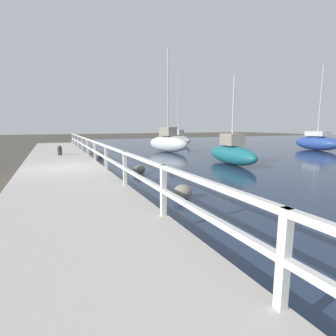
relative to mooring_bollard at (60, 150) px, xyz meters
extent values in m
plane|color=#4C473D|center=(-0.07, -5.25, -0.64)|extent=(120.00, 120.00, 0.00)
cube|color=beige|center=(-0.07, -5.25, -0.46)|extent=(3.39, 36.00, 0.34)
cube|color=white|center=(1.53, -15.56, 0.22)|extent=(0.10, 0.10, 1.03)
cube|color=white|center=(1.53, -12.62, 0.22)|extent=(0.10, 0.10, 1.03)
cube|color=white|center=(1.53, -9.67, 0.22)|extent=(0.10, 0.10, 1.03)
cube|color=white|center=(1.53, -6.73, 0.22)|extent=(0.10, 0.10, 1.03)
cube|color=white|center=(1.53, -3.78, 0.22)|extent=(0.10, 0.10, 1.03)
cube|color=white|center=(1.53, -0.84, 0.22)|extent=(0.10, 0.10, 1.03)
cube|color=white|center=(1.53, 2.11, 0.22)|extent=(0.10, 0.10, 1.03)
cube|color=white|center=(1.53, 5.05, 0.22)|extent=(0.10, 0.10, 1.03)
cube|color=white|center=(1.53, 8.00, 0.22)|extent=(0.10, 0.10, 1.03)
cube|color=white|center=(1.53, 10.95, 0.22)|extent=(0.10, 0.10, 1.03)
cube|color=white|center=(1.53, -5.25, 0.70)|extent=(0.09, 32.50, 0.08)
cube|color=white|center=(1.53, -5.25, 0.22)|extent=(0.09, 32.50, 0.08)
ellipsoid|color=gray|center=(2.61, 4.62, -0.43)|extent=(0.54, 0.49, 0.41)
ellipsoid|color=gray|center=(3.00, -10.62, -0.42)|extent=(0.57, 0.51, 0.43)
ellipsoid|color=#666056|center=(2.46, 0.44, -0.45)|extent=(0.51, 0.46, 0.38)
ellipsoid|color=#666056|center=(3.06, -6.25, -0.44)|extent=(0.53, 0.48, 0.40)
ellipsoid|color=gray|center=(2.55, 3.38, -0.50)|extent=(0.37, 0.33, 0.28)
cylinder|color=#333338|center=(0.00, 0.00, -0.08)|extent=(0.25, 0.25, 0.43)
sphere|color=#333338|center=(0.00, 0.00, 0.18)|extent=(0.23, 0.23, 0.23)
ellipsoid|color=white|center=(8.24, 2.26, 0.02)|extent=(2.80, 4.25, 1.30)
cube|color=#9E937F|center=(8.24, 2.26, 1.02)|extent=(1.32, 1.38, 0.70)
cylinder|color=silver|center=(8.24, 2.26, 4.04)|extent=(0.09, 0.09, 6.72)
ellipsoid|color=#2D4C9E|center=(20.73, -1.60, -0.01)|extent=(1.57, 4.14, 1.23)
cube|color=silver|center=(20.73, -1.60, 0.81)|extent=(1.10, 1.71, 0.41)
cylinder|color=silver|center=(20.73, -1.60, 3.53)|extent=(0.09, 0.09, 5.86)
ellipsoid|color=#1E707A|center=(8.65, -5.48, -0.10)|extent=(1.64, 4.46, 1.05)
cube|color=#9E937F|center=(8.65, -5.48, 0.74)|extent=(0.97, 1.32, 0.64)
cylinder|color=silver|center=(8.65, -5.48, 2.28)|extent=(0.09, 0.09, 3.71)
ellipsoid|color=gray|center=(12.47, 9.04, -0.08)|extent=(1.78, 4.24, 1.10)
cube|color=beige|center=(12.47, 9.04, 0.76)|extent=(0.93, 1.37, 0.57)
cylinder|color=silver|center=(12.47, 9.04, 3.66)|extent=(0.09, 0.09, 6.39)
camera|label=1|loc=(-0.43, -17.24, 1.49)|focal=28.00mm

